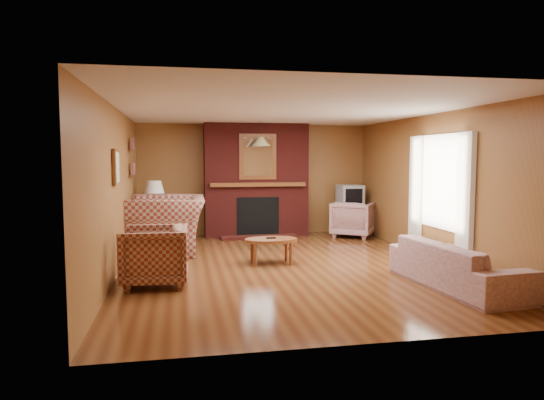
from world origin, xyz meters
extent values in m
plane|color=#4D2610|center=(0.00, 0.00, 0.00)|extent=(6.50, 6.50, 0.00)
plane|color=silver|center=(0.00, 0.00, 2.40)|extent=(6.50, 6.50, 0.00)
plane|color=#98632F|center=(0.00, 3.25, 1.20)|extent=(6.50, 0.00, 6.50)
plane|color=#98632F|center=(0.00, -3.25, 1.20)|extent=(6.50, 0.00, 6.50)
plane|color=#98632F|center=(-2.50, 0.00, 1.20)|extent=(0.00, 6.50, 6.50)
plane|color=#98632F|center=(2.50, 0.00, 1.20)|extent=(0.00, 6.50, 6.50)
cube|color=#4F1411|center=(0.00, 3.00, 1.20)|extent=(2.20, 0.50, 2.40)
cube|color=black|center=(0.00, 2.77, 0.45)|extent=(0.90, 0.06, 0.80)
cube|color=#4F1411|center=(0.00, 2.60, 0.03)|extent=(1.60, 0.35, 0.06)
cube|color=brown|center=(0.00, 2.73, 1.12)|extent=(2.00, 0.18, 0.08)
cube|color=brown|center=(0.00, 2.76, 1.70)|extent=(0.78, 0.05, 0.95)
cube|color=white|center=(0.00, 2.73, 1.70)|extent=(0.62, 0.02, 0.80)
cube|color=beige|center=(2.44, -0.95, 1.05)|extent=(0.08, 0.35, 2.00)
cube|color=beige|center=(2.44, 0.55, 1.05)|extent=(0.08, 0.35, 2.00)
cube|color=white|center=(2.48, -0.20, 1.30)|extent=(0.03, 1.10, 1.50)
cube|color=brown|center=(-2.47, 1.90, 1.35)|extent=(0.06, 0.55, 0.04)
cube|color=brown|center=(-2.47, 1.90, 1.80)|extent=(0.06, 0.55, 0.04)
cube|color=brown|center=(-2.47, -0.30, 1.55)|extent=(0.04, 0.40, 0.50)
cube|color=silver|center=(-2.44, -0.30, 1.55)|extent=(0.01, 0.32, 0.42)
cylinder|color=black|center=(0.00, 2.30, 2.22)|extent=(0.01, 0.01, 0.35)
cone|color=#AD8645|center=(0.00, 2.30, 2.00)|extent=(0.36, 0.36, 0.18)
imported|color=maroon|center=(-1.85, 1.50, 0.50)|extent=(1.37, 1.55, 0.99)
imported|color=maroon|center=(-1.95, -0.78, 0.39)|extent=(0.89, 0.86, 0.78)
imported|color=#BFAC94|center=(1.90, -1.66, 0.30)|extent=(0.98, 2.11, 0.60)
imported|color=#BFAC94|center=(2.00, 2.45, 0.38)|extent=(1.13, 1.14, 0.76)
ellipsoid|color=brown|center=(-0.20, 0.18, 0.38)|extent=(0.84, 0.52, 0.05)
cube|color=black|center=(-0.20, 0.18, 0.42)|extent=(0.15, 0.05, 0.02)
cylinder|color=brown|center=(0.08, 0.35, 0.18)|extent=(0.05, 0.05, 0.36)
cylinder|color=brown|center=(-0.48, 0.35, 0.18)|extent=(0.05, 0.05, 0.36)
cylinder|color=brown|center=(0.08, 0.01, 0.18)|extent=(0.05, 0.05, 0.36)
cylinder|color=brown|center=(-0.48, 0.01, 0.18)|extent=(0.05, 0.05, 0.36)
cube|color=brown|center=(-2.10, 2.45, 0.28)|extent=(0.43, 0.43, 0.57)
sphere|color=silver|center=(-2.10, 2.45, 0.73)|extent=(0.32, 0.32, 0.32)
cylinder|color=black|center=(-2.10, 2.45, 0.91)|extent=(0.03, 0.03, 0.10)
cone|color=white|center=(-2.10, 2.45, 1.09)|extent=(0.40, 0.40, 0.28)
cube|color=black|center=(2.05, 2.80, 0.31)|extent=(0.60, 0.56, 0.62)
cube|color=#9EA0A5|center=(2.05, 2.80, 0.85)|extent=(0.52, 0.50, 0.46)
cube|color=black|center=(2.05, 2.55, 0.85)|extent=(0.38, 0.04, 0.33)
camera|label=1|loc=(-1.59, -7.26, 1.68)|focal=32.00mm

